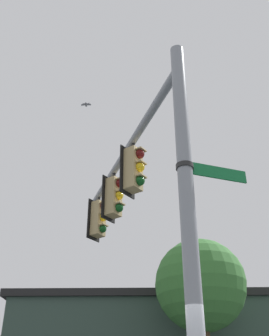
% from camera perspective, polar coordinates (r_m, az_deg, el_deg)
% --- Properties ---
extents(signal_pole, '(0.25, 0.25, 7.28)m').
position_cam_1_polar(signal_pole, '(6.31, 7.53, -8.09)').
color(signal_pole, gray).
rests_on(signal_pole, ground).
extents(mast_arm, '(4.07, 5.70, 0.18)m').
position_cam_1_polar(mast_arm, '(10.55, -1.61, 1.52)').
color(mast_arm, gray).
extents(traffic_light_nearest_pole, '(0.54, 0.49, 1.31)m').
position_cam_1_polar(traffic_light_nearest_pole, '(9.47, -0.07, -0.16)').
color(traffic_light_nearest_pole, black).
extents(traffic_light_mid_inner, '(0.54, 0.49, 1.31)m').
position_cam_1_polar(traffic_light_mid_inner, '(10.82, -2.82, -4.02)').
color(traffic_light_mid_inner, black).
extents(traffic_light_mid_outer, '(0.54, 0.49, 1.31)m').
position_cam_1_polar(traffic_light_mid_outer, '(12.23, -4.96, -7.00)').
color(traffic_light_mid_outer, black).
extents(street_name_sign, '(1.09, 0.81, 0.22)m').
position_cam_1_polar(street_name_sign, '(6.88, 9.41, -0.28)').
color(street_name_sign, '#147238').
extents(bird_flying, '(0.23, 0.26, 0.08)m').
position_cam_1_polar(bird_flying, '(12.24, -6.72, 8.73)').
color(bird_flying, gray).
extents(tree_by_storefront, '(3.28, 3.28, 6.59)m').
position_cam_1_polar(tree_by_storefront, '(15.59, 9.13, -15.81)').
color(tree_by_storefront, '#4C3823').
rests_on(tree_by_storefront, ground).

